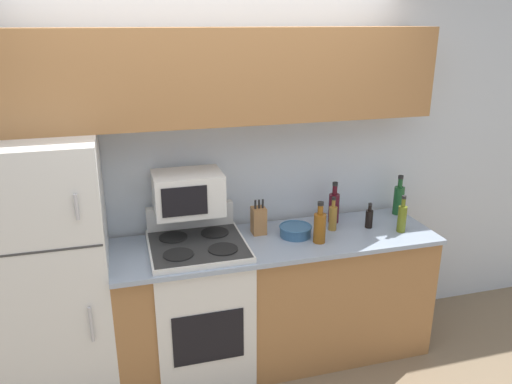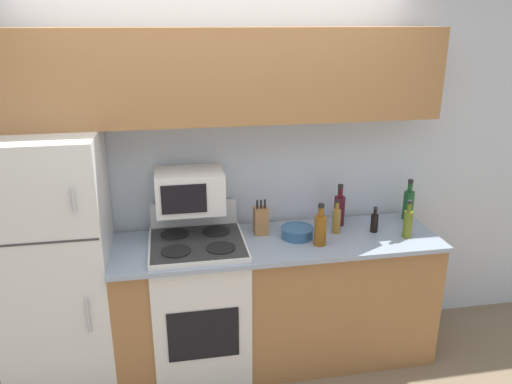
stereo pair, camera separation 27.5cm
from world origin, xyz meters
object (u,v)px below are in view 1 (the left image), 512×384
(stove, at_px, (200,307))
(knife_block, at_px, (259,220))
(bottle_wine_red, at_px, (334,207))
(bottle_soy_sauce, at_px, (369,218))
(refrigerator, at_px, (53,276))
(bottle_olive_oil, at_px, (402,218))
(bottle_wine_green, at_px, (399,199))
(bottle_whiskey, at_px, (320,227))
(bottle_vinegar, at_px, (333,217))
(microwave, at_px, (188,193))
(bowl, at_px, (296,230))

(stove, bearing_deg, knife_block, 15.67)
(bottle_wine_red, xyz_separation_m, bottle_soy_sauce, (0.20, -0.16, -0.05))
(refrigerator, xyz_separation_m, knife_block, (1.32, 0.10, 0.18))
(knife_block, bearing_deg, bottle_olive_oil, -13.90)
(refrigerator, distance_m, bottle_wine_green, 2.43)
(knife_block, relative_size, bottle_whiskey, 0.88)
(bottle_soy_sauce, bearing_deg, bottle_wine_green, 27.91)
(bottle_wine_green, relative_size, bottle_soy_sauce, 1.67)
(stove, distance_m, bottle_wine_green, 1.65)
(bottle_olive_oil, relative_size, bottle_wine_green, 0.87)
(refrigerator, bearing_deg, bottle_wine_red, 4.38)
(knife_block, relative_size, bottle_wine_green, 0.82)
(refrigerator, distance_m, bottle_vinegar, 1.83)
(bottle_vinegar, bearing_deg, microwave, 174.64)
(knife_block, distance_m, bowl, 0.26)
(bowl, distance_m, bottle_vinegar, 0.29)
(refrigerator, height_order, bottle_wine_green, refrigerator)
(stove, distance_m, microwave, 0.77)
(knife_block, height_order, bottle_wine_green, bottle_wine_green)
(stove, xyz_separation_m, bottle_soy_sauce, (1.21, 0.01, 0.50))
(stove, height_order, bottle_vinegar, bottle_vinegar)
(bottle_olive_oil, bearing_deg, refrigerator, 176.51)
(bottle_olive_oil, bearing_deg, bottle_wine_red, 143.17)
(microwave, relative_size, bowl, 1.97)
(bottle_vinegar, height_order, bottle_wine_green, bottle_wine_green)
(refrigerator, bearing_deg, bottle_wine_green, 3.81)
(bottle_whiskey, distance_m, bottle_soy_sauce, 0.45)
(refrigerator, distance_m, bottle_soy_sauce, 2.09)
(refrigerator, relative_size, microwave, 3.87)
(bottle_olive_oil, distance_m, bottle_whiskey, 0.61)
(bottle_olive_oil, bearing_deg, bottle_soy_sauce, 145.58)
(bottle_soy_sauce, bearing_deg, refrigerator, 179.60)
(bottle_wine_green, bearing_deg, knife_block, -176.66)
(bottle_soy_sauce, bearing_deg, knife_block, 171.76)
(bottle_vinegar, bearing_deg, refrigerator, -179.50)
(microwave, bearing_deg, knife_block, -1.29)
(stove, relative_size, bottle_whiskey, 3.99)
(refrigerator, relative_size, knife_block, 6.88)
(bowl, distance_m, bottle_soy_sauce, 0.54)
(microwave, height_order, bottle_olive_oil, microwave)
(microwave, distance_m, bowl, 0.76)
(knife_block, distance_m, bottle_whiskey, 0.42)
(bottle_olive_oil, xyz_separation_m, bottle_whiskey, (-0.61, -0.01, 0.01))
(knife_block, relative_size, bottle_wine_red, 0.82)
(bottle_olive_oil, bearing_deg, bowl, 170.14)
(bowl, bearing_deg, microwave, 170.20)
(bottle_whiskey, bearing_deg, bowl, 130.29)
(bottle_vinegar, bearing_deg, bottle_olive_oil, -19.21)
(refrigerator, xyz_separation_m, stove, (0.88, -0.03, -0.35))
(bowl, distance_m, bottle_wine_green, 0.89)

